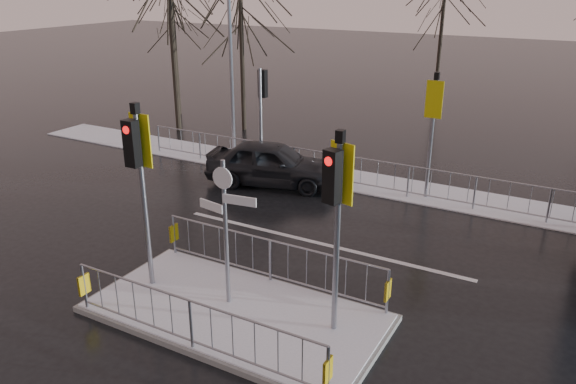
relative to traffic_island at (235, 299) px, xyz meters
The scene contains 10 objects.
ground 0.39m from the traffic_island, 42.90° to the right, with size 120.00×120.00×0.00m, color black.
snow_verge 8.60m from the traffic_island, 89.92° to the left, with size 30.00×2.00×0.04m, color white.
lane_markings 0.52m from the traffic_island, 88.07° to the right, with size 8.00×11.38×0.01m.
traffic_island is the anchor object (origin of this frame).
far_kerb_fixtures 8.11m from the traffic_island, 87.84° to the left, with size 18.00×0.65×3.83m.
car_far_lane 7.71m from the traffic_island, 115.07° to the left, with size 1.72×4.28×1.46m, color black.
tree_near_b 15.57m from the traffic_island, 122.60° to the left, with size 4.00×4.00×7.55m.
tree_near_c 18.84m from the traffic_island, 132.79° to the left, with size 3.50×3.50×6.61m.
tree_far_a 22.52m from the traffic_island, 95.17° to the left, with size 3.75×3.75×7.08m.
street_lamp_left 12.17m from the traffic_island, 124.07° to the left, with size 1.25×0.18×8.20m.
Camera 1 is at (5.65, -7.96, 6.45)m, focal length 35.00 mm.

